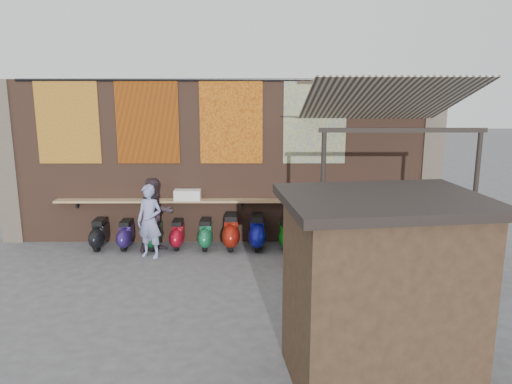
# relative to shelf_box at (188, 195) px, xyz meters

# --- Properties ---
(ground) EXTENTS (70.00, 70.00, 0.00)m
(ground) POSITION_rel_shelf_box_xyz_m (0.77, -2.30, -1.25)
(ground) COLOR #474749
(ground) RESTS_ON ground
(brick_wall) EXTENTS (10.00, 0.40, 4.00)m
(brick_wall) POSITION_rel_shelf_box_xyz_m (0.77, 0.40, 0.75)
(brick_wall) COLOR brown
(brick_wall) RESTS_ON ground
(pier_left) EXTENTS (0.50, 0.50, 4.00)m
(pier_left) POSITION_rel_shelf_box_xyz_m (-4.43, 0.40, 0.75)
(pier_left) COLOR #4C4238
(pier_left) RESTS_ON ground
(pier_right) EXTENTS (0.50, 0.50, 4.00)m
(pier_right) POSITION_rel_shelf_box_xyz_m (5.97, 0.40, 0.75)
(pier_right) COLOR #4C4238
(pier_right) RESTS_ON ground
(eating_counter) EXTENTS (8.00, 0.32, 0.05)m
(eating_counter) POSITION_rel_shelf_box_xyz_m (0.77, 0.03, -0.15)
(eating_counter) COLOR #9E7A51
(eating_counter) RESTS_ON brick_wall
(shelf_box) EXTENTS (0.63, 0.31, 0.25)m
(shelf_box) POSITION_rel_shelf_box_xyz_m (0.00, 0.00, 0.00)
(shelf_box) COLOR white
(shelf_box) RESTS_ON eating_counter
(tapestry_redgold) EXTENTS (1.50, 0.02, 2.00)m
(tapestry_redgold) POSITION_rel_shelf_box_xyz_m (-2.83, 0.18, 1.75)
(tapestry_redgold) COLOR maroon
(tapestry_redgold) RESTS_ON brick_wall
(tapestry_sun) EXTENTS (1.50, 0.02, 2.00)m
(tapestry_sun) POSITION_rel_shelf_box_xyz_m (-0.93, 0.18, 1.75)
(tapestry_sun) COLOR #C4540B
(tapestry_sun) RESTS_ON brick_wall
(tapestry_orange) EXTENTS (1.50, 0.02, 2.00)m
(tapestry_orange) POSITION_rel_shelf_box_xyz_m (1.07, 0.18, 1.75)
(tapestry_orange) COLOR #BA6617
(tapestry_orange) RESTS_ON brick_wall
(tapestry_multi) EXTENTS (1.50, 0.02, 2.00)m
(tapestry_multi) POSITION_rel_shelf_box_xyz_m (3.07, 0.18, 1.75)
(tapestry_multi) COLOR #2A4E9D
(tapestry_multi) RESTS_ON brick_wall
(hang_rail) EXTENTS (9.50, 0.06, 0.06)m
(hang_rail) POSITION_rel_shelf_box_xyz_m (0.77, 0.17, 2.73)
(hang_rail) COLOR black
(hang_rail) RESTS_ON brick_wall
(scooter_stool_0) EXTENTS (0.34, 0.75, 0.71)m
(scooter_stool_0) POSITION_rel_shelf_box_xyz_m (-2.10, -0.31, -0.90)
(scooter_stool_0) COLOR black
(scooter_stool_0) RESTS_ON ground
(scooter_stool_1) EXTENTS (0.32, 0.71, 0.68)m
(scooter_stool_1) POSITION_rel_shelf_box_xyz_m (-1.47, -0.29, -0.91)
(scooter_stool_1) COLOR #271855
(scooter_stool_1) RESTS_ON ground
(scooter_stool_2) EXTENTS (0.35, 0.79, 0.75)m
(scooter_stool_2) POSITION_rel_shelf_box_xyz_m (-0.79, -0.29, -0.88)
(scooter_stool_2) COLOR #0E4722
(scooter_stool_2) RESTS_ON ground
(scooter_stool_3) EXTENTS (0.32, 0.71, 0.67)m
(scooter_stool_3) POSITION_rel_shelf_box_xyz_m (-0.23, -0.27, -0.91)
(scooter_stool_3) COLOR maroon
(scooter_stool_3) RESTS_ON ground
(scooter_stool_4) EXTENTS (0.33, 0.74, 0.71)m
(scooter_stool_4) POSITION_rel_shelf_box_xyz_m (0.45, -0.31, -0.90)
(scooter_stool_4) COLOR #196741
(scooter_stool_4) RESTS_ON ground
(scooter_stool_5) EXTENTS (0.39, 0.87, 0.83)m
(scooter_stool_5) POSITION_rel_shelf_box_xyz_m (1.07, -0.30, -0.84)
(scooter_stool_5) COLOR maroon
(scooter_stool_5) RESTS_ON ground
(scooter_stool_6) EXTENTS (0.38, 0.85, 0.80)m
(scooter_stool_6) POSITION_rel_shelf_box_xyz_m (1.69, -0.31, -0.85)
(scooter_stool_6) COLOR #0D1186
(scooter_stool_6) RESTS_ON ground
(scooter_stool_7) EXTENTS (0.33, 0.74, 0.70)m
(scooter_stool_7) POSITION_rel_shelf_box_xyz_m (2.37, -0.34, -0.90)
(scooter_stool_7) COLOR #0D600E
(scooter_stool_7) RESTS_ON ground
(scooter_stool_8) EXTENTS (0.35, 0.79, 0.75)m
(scooter_stool_8) POSITION_rel_shelf_box_xyz_m (2.99, -0.27, -0.88)
(scooter_stool_8) COLOR maroon
(scooter_stool_8) RESTS_ON ground
(scooter_stool_9) EXTENTS (0.33, 0.73, 0.69)m
(scooter_stool_9) POSITION_rel_shelf_box_xyz_m (3.63, -0.30, -0.91)
(scooter_stool_9) COLOR black
(scooter_stool_9) RESTS_ON ground
(diner_left) EXTENTS (0.72, 0.60, 1.69)m
(diner_left) POSITION_rel_shelf_box_xyz_m (-0.75, -0.90, -0.41)
(diner_left) COLOR #7A81B2
(diner_left) RESTS_ON ground
(diner_right) EXTENTS (1.08, 1.02, 1.76)m
(diner_right) POSITION_rel_shelf_box_xyz_m (-0.70, -0.49, -0.37)
(diner_right) COLOR #31262D
(diner_right) RESTS_ON ground
(shopper_navy) EXTENTS (0.95, 0.77, 1.51)m
(shopper_navy) POSITION_rel_shelf_box_xyz_m (4.72, -2.76, -0.50)
(shopper_navy) COLOR black
(shopper_navy) RESTS_ON ground
(shopper_grey) EXTENTS (1.25, 1.11, 1.68)m
(shopper_grey) POSITION_rel_shelf_box_xyz_m (5.52, -3.02, -0.41)
(shopper_grey) COLOR #535358
(shopper_grey) RESTS_ON ground
(shopper_tan) EXTENTS (1.06, 1.00, 1.83)m
(shopper_tan) POSITION_rel_shelf_box_xyz_m (2.65, -1.60, -0.34)
(shopper_tan) COLOR #9B6B63
(shopper_tan) RESTS_ON ground
(market_stall) EXTENTS (2.42, 1.94, 2.41)m
(market_stall) POSITION_rel_shelf_box_xyz_m (3.23, -5.79, -0.05)
(market_stall) COLOR black
(market_stall) RESTS_ON ground
(stall_roof) EXTENTS (2.72, 2.22, 0.12)m
(stall_roof) POSITION_rel_shelf_box_xyz_m (3.23, -5.79, 1.22)
(stall_roof) COLOR black
(stall_roof) RESTS_ON market_stall
(stall_sign) EXTENTS (1.20, 0.19, 0.50)m
(stall_sign) POSITION_rel_shelf_box_xyz_m (3.12, -4.93, 0.50)
(stall_sign) COLOR gold
(stall_sign) RESTS_ON market_stall
(stall_shelf) EXTENTS (1.85, 0.34, 0.06)m
(stall_shelf) POSITION_rel_shelf_box_xyz_m (3.12, -4.93, -0.37)
(stall_shelf) COLOR #473321
(stall_shelf) RESTS_ON market_stall
(awning_canvas) EXTENTS (3.20, 3.28, 0.97)m
(awning_canvas) POSITION_rel_shelf_box_xyz_m (4.27, -1.40, 2.30)
(awning_canvas) COLOR beige
(awning_canvas) RESTS_ON brick_wall
(awning_ledger) EXTENTS (3.30, 0.08, 0.12)m
(awning_ledger) POSITION_rel_shelf_box_xyz_m (4.27, 0.19, 2.70)
(awning_ledger) COLOR #33261C
(awning_ledger) RESTS_ON brick_wall
(awning_header) EXTENTS (3.00, 0.08, 0.08)m
(awning_header) POSITION_rel_shelf_box_xyz_m (4.27, -2.90, 1.83)
(awning_header) COLOR black
(awning_header) RESTS_ON awning_post_left
(awning_post_left) EXTENTS (0.09, 0.09, 3.10)m
(awning_post_left) POSITION_rel_shelf_box_xyz_m (2.87, -2.90, 0.30)
(awning_post_left) COLOR black
(awning_post_left) RESTS_ON ground
(awning_post_right) EXTENTS (0.09, 0.09, 3.10)m
(awning_post_right) POSITION_rel_shelf_box_xyz_m (5.67, -2.90, 0.30)
(awning_post_right) COLOR black
(awning_post_right) RESTS_ON ground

